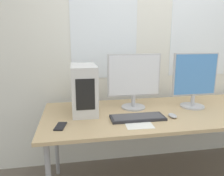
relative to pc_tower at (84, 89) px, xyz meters
name	(u,v)px	position (x,y,z in m)	size (l,w,h in m)	color
wall_back	(152,45)	(0.80, 0.46, 0.37)	(8.00, 0.07, 2.70)	silver
desk	(172,115)	(0.80, -0.11, -0.26)	(2.34, 0.89, 0.77)	tan
pc_tower	(84,89)	(0.00, 0.00, 0.00)	(0.22, 0.41, 0.43)	silver
monitor_main	(134,80)	(0.47, 0.03, 0.06)	(0.50, 0.23, 0.52)	#B7B7BC
monitor_right_near	(195,79)	(1.04, -0.05, 0.06)	(0.44, 0.23, 0.52)	#B7B7BC
keyboard	(138,118)	(0.42, -0.26, -0.20)	(0.45, 0.18, 0.02)	#28282D
mouse	(173,116)	(0.73, -0.28, -0.20)	(0.06, 0.11, 0.03)	#B2B2B7
cell_phone	(60,126)	(-0.20, -0.32, -0.21)	(0.10, 0.16, 0.01)	black
paper_sheet_left	(137,122)	(0.40, -0.32, -0.21)	(0.22, 0.31, 0.00)	white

